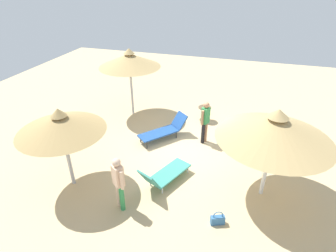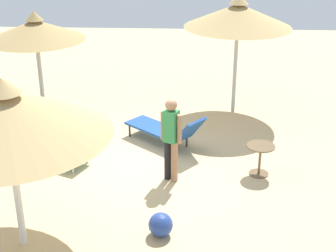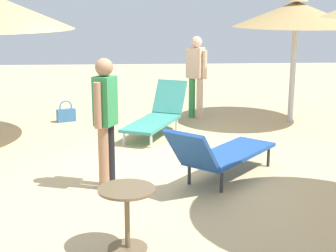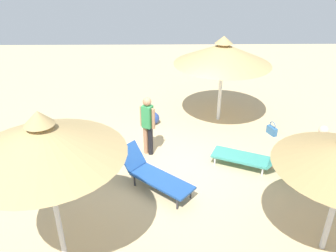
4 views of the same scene
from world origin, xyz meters
TOP-DOWN VIEW (x-y plane):
  - ground at (0.00, 0.00)m, footprint 24.00×24.00m
  - parasol_umbrella_far_right at (1.57, 2.49)m, footprint 2.94×2.94m
  - parasol_umbrella_back at (-2.03, -3.02)m, footprint 2.53×2.53m
  - parasol_umbrella_far_left at (2.75, -2.91)m, footprint 2.36×2.36m
  - lounge_chair_front at (1.99, -0.30)m, footprint 1.86×1.25m
  - lounge_chair_center at (-0.45, -1.05)m, footprint 1.82×1.68m
  - person_standing_near_right at (-0.62, 0.43)m, footprint 0.39×0.31m
  - person_standing_near_left at (3.21, -1.12)m, footprint 0.34×0.40m
  - handbag at (3.02, 1.44)m, footprint 0.26×0.38m
  - side_table_round at (-2.31, 0.14)m, footprint 0.54×0.54m
  - beach_ball at (-0.53, 2.18)m, footprint 0.39×0.39m

SIDE VIEW (x-z plane):
  - ground at x=0.00m, z-range -0.10..0.00m
  - handbag at x=3.02m, z-range -0.07..0.35m
  - beach_ball at x=-0.53m, z-range 0.00..0.39m
  - lounge_chair_front at x=1.99m, z-range -0.08..0.77m
  - lounge_chair_center at x=-0.45m, z-range -0.04..0.79m
  - side_table_round at x=-2.31m, z-range 0.11..0.73m
  - person_standing_near_right at x=-0.62m, z-range 0.10..1.74m
  - person_standing_near_left at x=3.21m, z-range 0.11..1.73m
  - parasol_umbrella_far_left at x=2.75m, z-range 0.80..3.30m
  - parasol_umbrella_far_right at x=1.57m, z-range 0.82..3.51m
  - parasol_umbrella_back at x=-2.03m, z-range 0.97..3.87m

